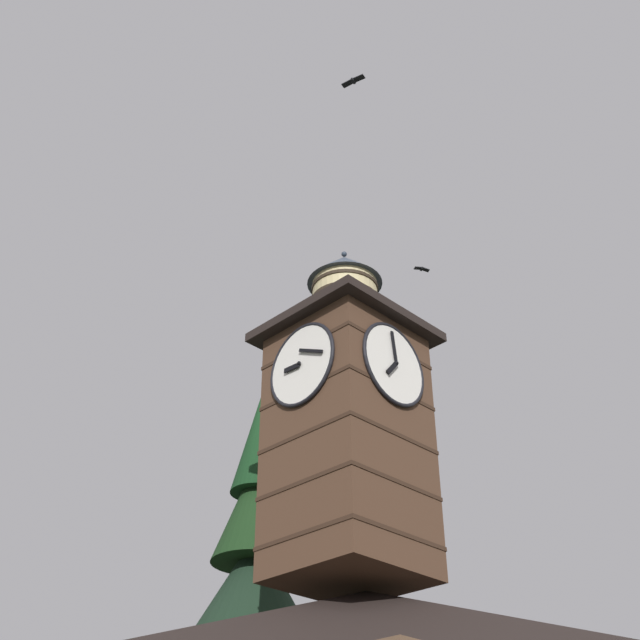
% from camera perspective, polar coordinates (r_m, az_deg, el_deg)
% --- Properties ---
extents(clock_tower, '(3.84, 3.84, 9.49)m').
position_cam_1_polar(clock_tower, '(21.54, 1.86, -6.88)').
color(clock_tower, '#4C3323').
rests_on(clock_tower, building_main).
extents(flying_bird_high, '(0.34, 0.76, 0.14)m').
position_cam_1_polar(flying_bird_high, '(26.41, 2.25, 15.79)').
color(flying_bird_high, black).
extents(flying_bird_low, '(0.58, 0.39, 0.12)m').
position_cam_1_polar(flying_bird_low, '(30.64, 6.86, 3.44)').
color(flying_bird_low, black).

